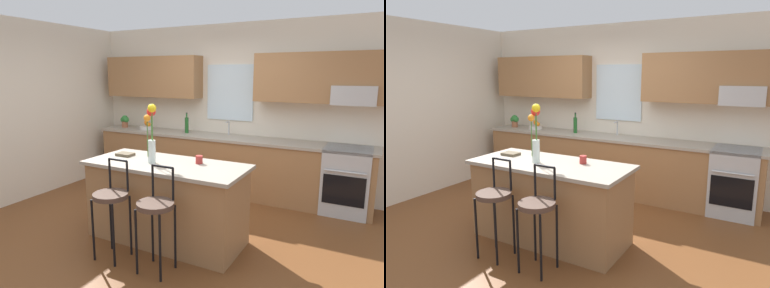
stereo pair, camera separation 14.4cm
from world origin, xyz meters
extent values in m
plane|color=brown|center=(0.00, 0.00, 0.00)|extent=(14.00, 14.00, 0.00)
cube|color=beige|center=(-2.56, 0.30, 1.35)|extent=(0.12, 4.60, 2.70)
cube|color=beige|center=(0.00, 2.06, 1.35)|extent=(5.60, 0.12, 2.70)
cube|color=#996B42|center=(-1.40, 1.83, 1.85)|extent=(1.80, 0.34, 0.70)
cube|color=#996B42|center=(1.40, 1.83, 1.85)|extent=(1.80, 0.34, 0.70)
cube|color=silver|center=(0.00, 1.99, 1.60)|extent=(0.80, 0.03, 0.90)
cube|color=#B7BABC|center=(1.88, 1.80, 1.62)|extent=(0.56, 0.36, 0.26)
cube|color=#996B42|center=(0.00, 1.70, 0.44)|extent=(4.50, 0.60, 0.88)
cube|color=#9E9384|center=(0.00, 1.70, 0.90)|extent=(4.56, 0.64, 0.04)
cube|color=#B7BABC|center=(0.05, 1.70, 0.85)|extent=(0.54, 0.38, 0.11)
cylinder|color=#B7BABC|center=(0.05, 1.86, 1.03)|extent=(0.02, 0.02, 0.22)
cylinder|color=#B7BABC|center=(0.05, 1.80, 1.14)|extent=(0.02, 0.12, 0.02)
cube|color=#B7BABC|center=(1.88, 1.68, 0.46)|extent=(0.60, 0.60, 0.92)
cube|color=black|center=(1.88, 1.38, 0.40)|extent=(0.52, 0.02, 0.40)
cylinder|color=#B7BABC|center=(1.88, 1.35, 0.66)|extent=(0.50, 0.02, 0.02)
cube|color=#996B42|center=(0.13, -0.19, 0.44)|extent=(1.76, 0.73, 0.88)
cube|color=#9E9384|center=(0.13, -0.19, 0.90)|extent=(1.84, 0.81, 0.04)
cylinder|color=black|center=(-0.28, -0.95, 0.33)|extent=(0.02, 0.02, 0.66)
cylinder|color=black|center=(-0.01, -0.95, 0.33)|extent=(0.02, 0.02, 0.66)
cylinder|color=black|center=(-0.28, -0.68, 0.33)|extent=(0.02, 0.02, 0.66)
cylinder|color=black|center=(-0.01, -0.68, 0.33)|extent=(0.02, 0.02, 0.66)
cylinder|color=#4C382D|center=(-0.14, -0.82, 0.69)|extent=(0.36, 0.36, 0.05)
cylinder|color=black|center=(-0.26, -0.68, 0.87)|extent=(0.02, 0.02, 0.32)
cylinder|color=black|center=(-0.03, -0.68, 0.87)|extent=(0.02, 0.02, 0.32)
cylinder|color=black|center=(-0.14, -0.68, 1.03)|extent=(0.23, 0.02, 0.02)
cylinder|color=black|center=(0.27, -0.95, 0.33)|extent=(0.02, 0.02, 0.66)
cylinder|color=black|center=(0.54, -0.95, 0.33)|extent=(0.02, 0.02, 0.66)
cylinder|color=black|center=(0.27, -0.68, 0.33)|extent=(0.02, 0.02, 0.66)
cylinder|color=black|center=(0.54, -0.68, 0.33)|extent=(0.02, 0.02, 0.66)
cylinder|color=#4C382D|center=(0.41, -0.82, 0.69)|extent=(0.36, 0.36, 0.05)
cylinder|color=black|center=(0.29, -0.68, 0.87)|extent=(0.02, 0.02, 0.32)
cylinder|color=black|center=(0.52, -0.68, 0.87)|extent=(0.02, 0.02, 0.32)
cylinder|color=black|center=(0.41, -0.68, 1.03)|extent=(0.23, 0.02, 0.02)
cylinder|color=silver|center=(-0.01, -0.26, 1.05)|extent=(0.09, 0.09, 0.26)
cylinder|color=#3D722D|center=(0.01, -0.27, 1.27)|extent=(0.01, 0.01, 0.54)
sphere|color=yellow|center=(0.01, -0.27, 1.54)|extent=(0.09, 0.09, 0.09)
cylinder|color=#3D722D|center=(-0.02, -0.24, 1.25)|extent=(0.01, 0.01, 0.50)
sphere|color=red|center=(-0.02, -0.24, 1.50)|extent=(0.10, 0.10, 0.10)
cylinder|color=#3D722D|center=(-0.03, -0.30, 1.21)|extent=(0.01, 0.01, 0.43)
sphere|color=orange|center=(-0.03, -0.30, 1.43)|extent=(0.08, 0.08, 0.08)
cylinder|color=#A52D28|center=(0.47, -0.04, 0.97)|extent=(0.08, 0.08, 0.09)
cube|color=brown|center=(-0.50, -0.12, 0.94)|extent=(0.20, 0.15, 0.03)
cylinder|color=silver|center=(-1.49, 1.70, 0.95)|extent=(0.24, 0.24, 0.06)
sphere|color=orange|center=(-1.44, 1.70, 1.01)|extent=(0.07, 0.07, 0.07)
sphere|color=orange|center=(-1.52, 1.75, 1.01)|extent=(0.07, 0.07, 0.07)
sphere|color=orange|center=(-1.49, 1.70, 1.04)|extent=(0.08, 0.08, 0.08)
cylinder|color=#1E5923|center=(-0.65, 1.70, 1.05)|extent=(0.06, 0.06, 0.26)
cylinder|color=#1E5923|center=(-0.65, 1.70, 1.22)|extent=(0.03, 0.03, 0.07)
cylinder|color=black|center=(-0.65, 1.70, 1.26)|extent=(0.03, 0.03, 0.02)
cylinder|color=#9E5B3D|center=(-1.98, 1.70, 0.98)|extent=(0.11, 0.11, 0.11)
sphere|color=#2D7A33|center=(-1.98, 1.70, 1.09)|extent=(0.12, 0.12, 0.12)
sphere|color=#2D7A33|center=(-2.02, 1.71, 1.06)|extent=(0.11, 0.11, 0.11)
sphere|color=#2D7A33|center=(-1.94, 1.69, 1.07)|extent=(0.11, 0.11, 0.11)
camera|label=1|loc=(2.20, -3.42, 1.91)|focal=32.79mm
camera|label=2|loc=(2.33, -3.35, 1.91)|focal=32.79mm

